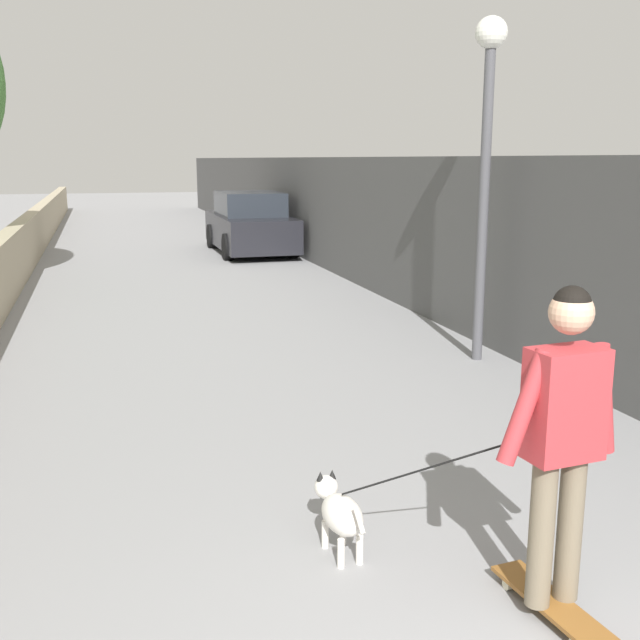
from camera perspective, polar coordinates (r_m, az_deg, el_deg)
The scene contains 8 objects.
ground_plane at distance 15.79m, azimuth -10.28°, elevation 3.36°, with size 80.00×80.00×0.00m, color gray.
wall_left at distance 13.75m, azimuth -22.87°, elevation 3.60°, with size 48.00×0.30×1.08m, color tan.
fence_right at distance 14.41m, azimuth 3.32°, elevation 7.51°, with size 48.00×0.30×2.40m, color #4C4C4C.
lamp_post at distance 8.94m, azimuth 12.59°, elevation 14.09°, with size 0.36×0.36×3.90m.
skateboard at distance 4.40m, azimuth 17.12°, elevation -19.86°, with size 0.82×0.27×0.08m.
person_skateboarder at distance 3.97m, azimuth 18.03°, elevation -7.47°, with size 0.25×0.71×1.68m.
dog at distance 4.68m, azimuth 1.57°, elevation -14.34°, with size 1.22×1.01×1.06m.
car_near at distance 19.36m, azimuth -5.35°, elevation 7.23°, with size 4.23×1.80×1.54m.
Camera 1 is at (-1.53, 1.60, 2.36)m, focal length 42.07 mm.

